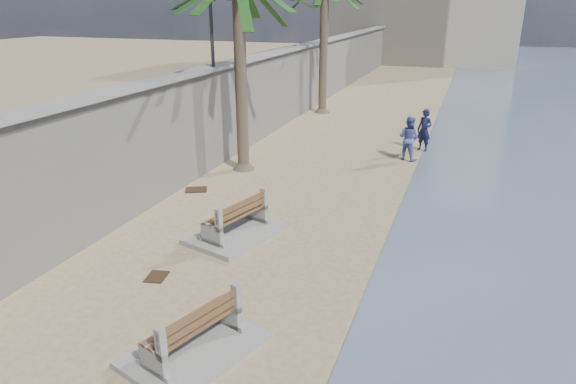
# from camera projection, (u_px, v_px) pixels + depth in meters

# --- Properties ---
(seawall) EXTENTS (0.45, 70.00, 3.50)m
(seawall) POSITION_uv_depth(u_px,v_px,m) (287.00, 87.00, 25.86)
(seawall) COLOR gray
(seawall) RESTS_ON ground_plane
(wall_cap) EXTENTS (0.80, 70.00, 0.12)m
(wall_cap) POSITION_uv_depth(u_px,v_px,m) (287.00, 50.00, 25.23)
(wall_cap) COLOR gray
(wall_cap) RESTS_ON seawall
(bench_near) EXTENTS (2.23, 2.70, 0.97)m
(bench_near) POSITION_uv_depth(u_px,v_px,m) (193.00, 333.00, 8.81)
(bench_near) COLOR gray
(bench_near) RESTS_ON ground_plane
(bench_far) EXTENTS (2.26, 2.80, 1.02)m
(bench_far) POSITION_uv_depth(u_px,v_px,m) (236.00, 220.00, 13.28)
(bench_far) COLOR gray
(bench_far) RESTS_ON ground_plane
(person_a) EXTENTS (0.85, 0.76, 1.98)m
(person_a) POSITION_uv_depth(u_px,v_px,m) (425.00, 127.00, 20.79)
(person_a) COLOR #141537
(person_a) RESTS_ON ground_plane
(person_b) EXTENTS (1.11, 1.00, 1.88)m
(person_b) POSITION_uv_depth(u_px,v_px,m) (409.00, 136.00, 19.62)
(person_b) COLOR #4D5AA0
(person_b) RESTS_ON ground_plane
(debris_c) EXTENTS (0.87, 0.80, 0.03)m
(debris_c) POSITION_uv_depth(u_px,v_px,m) (196.00, 190.00, 16.70)
(debris_c) COLOR #382616
(debris_c) RESTS_ON ground_plane
(debris_d) EXTENTS (0.51, 0.60, 0.03)m
(debris_d) POSITION_uv_depth(u_px,v_px,m) (157.00, 277.00, 11.42)
(debris_d) COLOR #382616
(debris_d) RESTS_ON ground_plane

